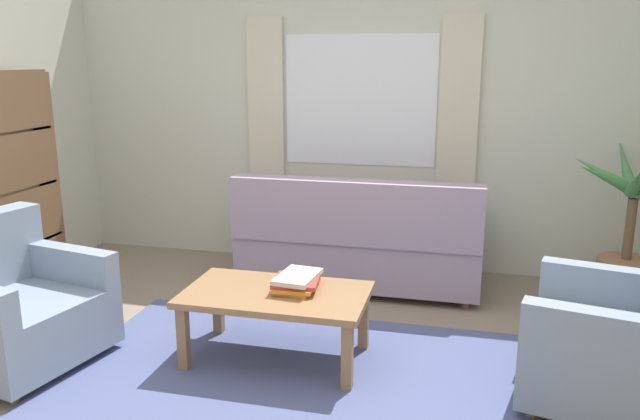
# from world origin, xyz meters

# --- Properties ---
(ground_plane) EXTENTS (6.24, 6.24, 0.00)m
(ground_plane) POSITION_xyz_m (0.00, 0.00, 0.00)
(ground_plane) COLOR gray
(wall_back) EXTENTS (5.32, 0.12, 2.60)m
(wall_back) POSITION_xyz_m (0.00, 2.26, 1.30)
(wall_back) COLOR beige
(wall_back) RESTS_ON ground_plane
(window_with_curtains) EXTENTS (1.98, 0.07, 1.40)m
(window_with_curtains) POSITION_xyz_m (0.00, 2.18, 1.45)
(window_with_curtains) COLOR white
(area_rug) EXTENTS (2.64, 1.86, 0.01)m
(area_rug) POSITION_xyz_m (0.00, 0.00, 0.01)
(area_rug) COLOR #4C5684
(area_rug) RESTS_ON ground_plane
(couch) EXTENTS (1.90, 0.82, 0.92)m
(couch) POSITION_xyz_m (0.12, 1.60, 0.37)
(couch) COLOR #998499
(couch) RESTS_ON ground_plane
(armchair_left) EXTENTS (0.97, 0.99, 0.88)m
(armchair_left) POSITION_xyz_m (-1.67, -0.16, 0.35)
(armchair_left) COLOR gray
(armchair_left) RESTS_ON ground_plane
(armchair_right) EXTENTS (0.99, 1.00, 0.88)m
(armchair_right) POSITION_xyz_m (1.77, 0.19, 0.35)
(armchair_right) COLOR gray
(armchair_right) RESTS_ON ground_plane
(coffee_table) EXTENTS (1.10, 0.64, 0.44)m
(coffee_table) POSITION_xyz_m (-0.14, 0.24, 0.38)
(coffee_table) COLOR olive
(coffee_table) RESTS_ON ground_plane
(book_stack_on_table) EXTENTS (0.29, 0.35, 0.09)m
(book_stack_on_table) POSITION_xyz_m (-0.03, 0.32, 0.49)
(book_stack_on_table) COLOR orange
(book_stack_on_table) RESTS_ON coffee_table
(potted_plant) EXTENTS (1.11, 1.03, 1.24)m
(potted_plant) POSITION_xyz_m (2.13, 1.71, 0.52)
(potted_plant) COLOR #9E6B4C
(potted_plant) RESTS_ON ground_plane
(bookshelf) EXTENTS (0.30, 0.94, 1.72)m
(bookshelf) POSITION_xyz_m (-2.34, 0.70, 0.80)
(bookshelf) COLOR brown
(bookshelf) RESTS_ON ground_plane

